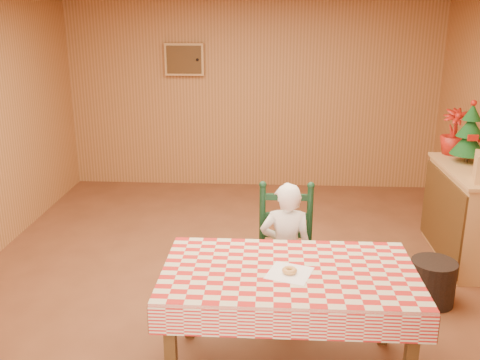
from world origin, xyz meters
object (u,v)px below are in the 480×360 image
christmas_tree (470,134)px  storage_bin (432,282)px  ladder_chair (285,254)px  dining_table (289,281)px  shelf_unit (468,214)px  seated_child (286,251)px

christmas_tree → storage_bin: 1.63m
christmas_tree → ladder_chair: bearing=-143.7°
ladder_chair → christmas_tree: size_ratio=1.74×
dining_table → storage_bin: 1.66m
ladder_chair → storage_bin: ladder_chair is taller
dining_table → christmas_tree: size_ratio=2.67×
shelf_unit → christmas_tree: size_ratio=2.00×
ladder_chair → shelf_unit: 2.11m
dining_table → christmas_tree: 2.84m
dining_table → christmas_tree: (1.81, 2.12, 0.52)m
seated_child → christmas_tree: 2.38m
ladder_chair → christmas_tree: (1.81, 1.33, 0.71)m
ladder_chair → seated_child: seated_child is taller
dining_table → seated_child: (0.00, 0.73, -0.13)m
seated_child → shelf_unit: 2.14m
storage_bin → ladder_chair: bearing=-171.1°
dining_table → ladder_chair: bearing=90.0°
seated_child → ladder_chair: bearing=-90.0°
dining_table → storage_bin: bearing=38.3°
storage_bin → christmas_tree: bearing=63.4°
dining_table → shelf_unit: shelf_unit is taller
ladder_chair → dining_table: bearing=-90.0°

